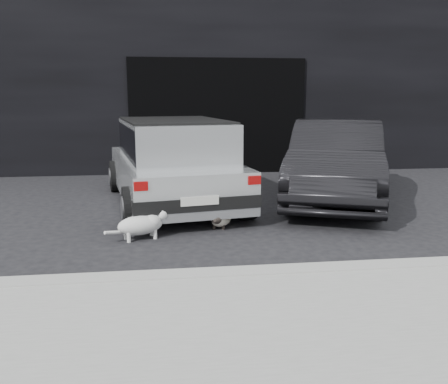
{
  "coord_description": "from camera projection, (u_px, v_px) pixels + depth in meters",
  "views": [
    {
      "loc": [
        -0.25,
        -6.87,
        1.78
      ],
      "look_at": [
        0.53,
        -0.84,
        0.53
      ],
      "focal_mm": 38.0,
      "sensor_mm": 36.0,
      "label": 1
    }
  ],
  "objects": [
    {
      "name": "curb",
      "position": [
        295.0,
        274.0,
        4.65
      ],
      "size": [
        18.0,
        0.25,
        0.12
      ],
      "primitive_type": "cube",
      "color": "gray",
      "rests_on": "ground"
    },
    {
      "name": "garage_opening",
      "position": [
        218.0,
        117.0,
        10.8
      ],
      "size": [
        4.0,
        0.1,
        2.6
      ],
      "primitive_type": "cube",
      "color": "black",
      "rests_on": "ground"
    },
    {
      "name": "second_car",
      "position": [
        336.0,
        161.0,
        8.06
      ],
      "size": [
        2.85,
        4.36,
        1.36
      ],
      "primitive_type": "imported",
      "rotation": [
        0.0,
        0.0,
        -0.38
      ],
      "color": "black",
      "rests_on": "ground"
    },
    {
      "name": "sidewalk",
      "position": [
        339.0,
        334.0,
        3.48
      ],
      "size": [
        18.0,
        2.2,
        0.11
      ],
      "primitive_type": "cube",
      "color": "gray",
      "rests_on": "ground"
    },
    {
      "name": "cat_white",
      "position": [
        143.0,
        224.0,
        5.94
      ],
      "size": [
        0.8,
        0.45,
        0.4
      ],
      "rotation": [
        0.0,
        0.0,
        -1.24
      ],
      "color": "silver",
      "rests_on": "ground"
    },
    {
      "name": "building_facade",
      "position": [
        209.0,
        67.0,
        12.52
      ],
      "size": [
        34.0,
        4.0,
        5.0
      ],
      "primitive_type": "cube",
      "color": "black",
      "rests_on": "ground"
    },
    {
      "name": "cat_siamese",
      "position": [
        221.0,
        219.0,
        6.48
      ],
      "size": [
        0.42,
        0.73,
        0.26
      ],
      "rotation": [
        0.0,
        0.0,
        2.77
      ],
      "color": "beige",
      "rests_on": "ground"
    },
    {
      "name": "silver_hatchback",
      "position": [
        173.0,
        159.0,
        7.71
      ],
      "size": [
        2.37,
        4.04,
        1.4
      ],
      "rotation": [
        0.0,
        0.0,
        0.17
      ],
      "color": "silver",
      "rests_on": "ground"
    },
    {
      "name": "ground",
      "position": [
        182.0,
        217.0,
        7.06
      ],
      "size": [
        80.0,
        80.0,
        0.0
      ],
      "primitive_type": "plane",
      "color": "black",
      "rests_on": "ground"
    }
  ]
}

